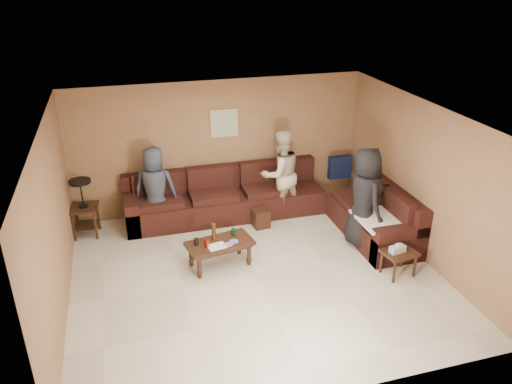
# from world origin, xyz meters

# --- Properties ---
(room) EXTENTS (5.60, 5.50, 2.50)m
(room) POSITION_xyz_m (0.00, 0.00, 1.66)
(room) COLOR beige
(room) RESTS_ON ground
(sectional_sofa) EXTENTS (4.65, 2.90, 0.97)m
(sectional_sofa) POSITION_xyz_m (0.81, 1.52, 0.33)
(sectional_sofa) COLOR #331511
(sectional_sofa) RESTS_ON ground
(coffee_table) EXTENTS (1.10, 0.70, 0.71)m
(coffee_table) POSITION_xyz_m (-0.47, 0.41, 0.37)
(coffee_table) COLOR #331C11
(coffee_table) RESTS_ON ground
(end_table_left) EXTENTS (0.51, 0.51, 1.05)m
(end_table_left) POSITION_xyz_m (-2.52, 2.01, 0.55)
(end_table_left) COLOR #331C11
(end_table_left) RESTS_ON ground
(side_table_right) EXTENTS (0.55, 0.48, 0.55)m
(side_table_right) POSITION_xyz_m (2.10, -0.59, 0.36)
(side_table_right) COLOR #331C11
(side_table_right) RESTS_ON ground
(waste_bin) EXTENTS (0.31, 0.31, 0.33)m
(waste_bin) POSITION_xyz_m (0.51, 1.47, 0.17)
(waste_bin) COLOR #331C11
(waste_bin) RESTS_ON ground
(wall_art) EXTENTS (0.52, 0.04, 0.52)m
(wall_art) POSITION_xyz_m (0.10, 2.48, 1.70)
(wall_art) COLOR tan
(wall_art) RESTS_ON ground
(person_left) EXTENTS (0.85, 0.67, 1.54)m
(person_left) POSITION_xyz_m (-1.29, 1.95, 0.77)
(person_left) COLOR #2D343F
(person_left) RESTS_ON ground
(person_middle) EXTENTS (0.92, 0.78, 1.67)m
(person_middle) POSITION_xyz_m (1.00, 1.83, 0.84)
(person_middle) COLOR #C8B495
(person_middle) RESTS_ON ground
(person_right) EXTENTS (0.59, 0.87, 1.73)m
(person_right) POSITION_xyz_m (1.99, 0.42, 0.87)
(person_right) COLOR black
(person_right) RESTS_ON ground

